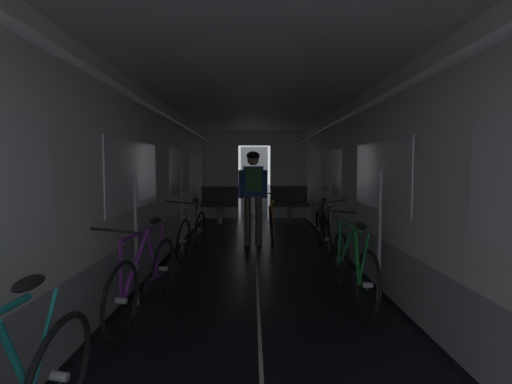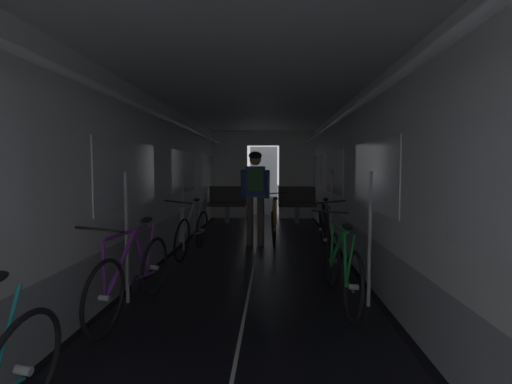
% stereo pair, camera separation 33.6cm
% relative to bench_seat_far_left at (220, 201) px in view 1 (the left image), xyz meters
% --- Properties ---
extents(train_car_shell, '(3.14, 12.34, 2.57)m').
position_rel_bench_seat_far_left_xyz_m(train_car_shell, '(0.90, -4.47, 1.13)').
color(train_car_shell, black).
rests_on(train_car_shell, ground).
extents(bench_seat_far_left, '(0.98, 0.51, 0.95)m').
position_rel_bench_seat_far_left_xyz_m(bench_seat_far_left, '(0.00, 0.00, 0.00)').
color(bench_seat_far_left, gray).
rests_on(bench_seat_far_left, ground).
extents(bench_seat_far_right, '(0.98, 0.51, 0.95)m').
position_rel_bench_seat_far_left_xyz_m(bench_seat_far_right, '(1.80, 0.00, 0.00)').
color(bench_seat_far_right, gray).
rests_on(bench_seat_far_right, ground).
extents(bicycle_green, '(0.44, 1.69, 0.95)m').
position_rel_bench_seat_far_left_xyz_m(bicycle_green, '(1.91, -5.90, -0.18)').
color(bicycle_green, black).
rests_on(bicycle_green, ground).
extents(bicycle_purple, '(0.45, 1.69, 0.94)m').
position_rel_bench_seat_far_left_xyz_m(bicycle_purple, '(-0.19, -6.29, -0.18)').
color(bicycle_purple, black).
rests_on(bicycle_purple, ground).
extents(bicycle_silver, '(0.47, 1.69, 0.95)m').
position_rel_bench_seat_far_left_xyz_m(bicycle_silver, '(-0.14, -3.68, -0.19)').
color(bicycle_silver, black).
rests_on(bicycle_silver, ground).
extents(bicycle_black, '(0.44, 1.69, 0.95)m').
position_rel_bench_seat_far_left_xyz_m(bicycle_black, '(2.03, -3.54, -0.19)').
color(bicycle_black, black).
rests_on(bicycle_black, ground).
extents(person_cyclist_aisle, '(0.54, 0.40, 1.73)m').
position_rel_bench_seat_far_left_xyz_m(person_cyclist_aisle, '(0.86, -2.92, 0.50)').
color(person_cyclist_aisle, brown).
rests_on(person_cyclist_aisle, ground).
extents(bicycle_orange_in_aisle, '(0.44, 1.69, 0.95)m').
position_rel_bench_seat_far_left_xyz_m(bicycle_orange_in_aisle, '(1.20, -2.66, -0.18)').
color(bicycle_orange_in_aisle, black).
rests_on(bicycle_orange_in_aisle, ground).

